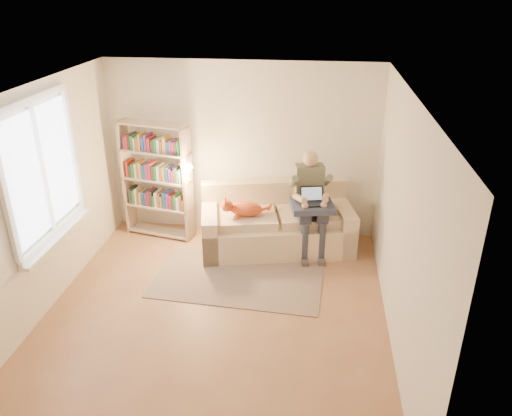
# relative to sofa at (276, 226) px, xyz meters

# --- Properties ---
(floor) EXTENTS (4.50, 4.50, 0.00)m
(floor) POSITION_rel_sofa_xyz_m (-0.57, -1.74, -0.33)
(floor) COLOR #916142
(floor) RESTS_ON ground
(ceiling) EXTENTS (4.00, 4.50, 0.02)m
(ceiling) POSITION_rel_sofa_xyz_m (-0.57, -1.74, 2.27)
(ceiling) COLOR white
(ceiling) RESTS_ON wall_back
(wall_left) EXTENTS (0.02, 4.50, 2.60)m
(wall_left) POSITION_rel_sofa_xyz_m (-2.57, -1.74, 0.97)
(wall_left) COLOR silver
(wall_left) RESTS_ON floor
(wall_right) EXTENTS (0.02, 4.50, 2.60)m
(wall_right) POSITION_rel_sofa_xyz_m (1.43, -1.74, 0.97)
(wall_right) COLOR silver
(wall_right) RESTS_ON floor
(wall_back) EXTENTS (4.00, 0.02, 2.60)m
(wall_back) POSITION_rel_sofa_xyz_m (-0.57, 0.51, 0.97)
(wall_back) COLOR silver
(wall_back) RESTS_ON floor
(wall_front) EXTENTS (4.00, 0.02, 2.60)m
(wall_front) POSITION_rel_sofa_xyz_m (-0.57, -3.99, 0.97)
(wall_front) COLOR silver
(wall_front) RESTS_ON floor
(window) EXTENTS (0.12, 1.52, 1.69)m
(window) POSITION_rel_sofa_xyz_m (-2.51, -1.54, 1.04)
(window) COLOR white
(window) RESTS_ON wall_left
(sofa) EXTENTS (2.30, 1.39, 0.91)m
(sofa) POSITION_rel_sofa_xyz_m (0.00, 0.00, 0.00)
(sofa) COLOR beige
(sofa) RESTS_ON floor
(person) EXTENTS (0.51, 0.69, 1.48)m
(person) POSITION_rel_sofa_xyz_m (0.47, -0.06, 0.51)
(person) COLOR #696C57
(person) RESTS_ON sofa
(cat) EXTENTS (0.68, 0.34, 0.26)m
(cat) POSITION_rel_sofa_xyz_m (-0.48, -0.24, 0.36)
(cat) COLOR orange
(cat) RESTS_ON sofa
(blanket) EXTENTS (0.66, 0.58, 0.09)m
(blanket) POSITION_rel_sofa_xyz_m (0.49, -0.19, 0.43)
(blanket) COLOR #2C334D
(blanket) RESTS_ON person
(laptop) EXTENTS (0.35, 0.32, 0.26)m
(laptop) POSITION_rel_sofa_xyz_m (0.49, -0.18, 0.53)
(laptop) COLOR black
(laptop) RESTS_ON blanket
(bookshelf) EXTENTS (1.16, 0.56, 1.77)m
(bookshelf) POSITION_rel_sofa_xyz_m (-1.80, 0.15, 0.65)
(bookshelf) COLOR #BCA58E
(bookshelf) RESTS_ON floor
(rug) EXTENTS (2.26, 1.42, 0.01)m
(rug) POSITION_rel_sofa_xyz_m (-0.41, -0.95, -0.33)
(rug) COLOR gray
(rug) RESTS_ON floor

